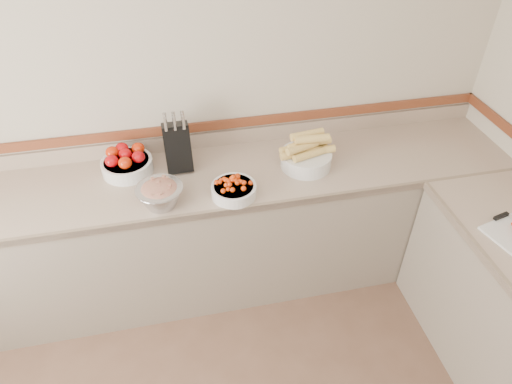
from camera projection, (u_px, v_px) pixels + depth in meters
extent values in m
plane|color=#BEB29D|center=(174.00, 91.00, 2.66)|extent=(4.00, 0.00, 4.00)
cube|color=tan|center=(186.00, 181.00, 2.68)|extent=(4.00, 0.65, 0.04)
cube|color=gray|center=(193.00, 236.00, 2.96)|extent=(4.00, 0.63, 0.86)
cube|color=#7C6853|center=(192.00, 217.00, 2.44)|extent=(4.00, 0.02, 0.04)
cube|color=tan|center=(181.00, 143.00, 2.87)|extent=(4.00, 0.02, 0.10)
cube|color=brown|center=(179.00, 129.00, 2.81)|extent=(4.00, 0.02, 0.06)
cube|color=black|center=(178.00, 147.00, 2.67)|extent=(0.16, 0.19, 0.30)
cylinder|color=silver|center=(166.00, 125.00, 2.52)|extent=(0.02, 0.04, 0.08)
cylinder|color=silver|center=(175.00, 124.00, 2.53)|extent=(0.02, 0.04, 0.08)
cylinder|color=silver|center=(183.00, 123.00, 2.54)|extent=(0.02, 0.04, 0.08)
cylinder|color=silver|center=(165.00, 122.00, 2.54)|extent=(0.02, 0.04, 0.08)
cylinder|color=silver|center=(174.00, 121.00, 2.55)|extent=(0.02, 0.04, 0.08)
cylinder|color=silver|center=(183.00, 120.00, 2.56)|extent=(0.02, 0.04, 0.08)
cylinder|color=silver|center=(165.00, 119.00, 2.57)|extent=(0.02, 0.04, 0.08)
cylinder|color=silver|center=(174.00, 118.00, 2.57)|extent=(0.02, 0.04, 0.08)
cylinder|color=silver|center=(182.00, 117.00, 2.58)|extent=(0.02, 0.04, 0.08)
cylinder|color=silver|center=(127.00, 166.00, 2.70)|extent=(0.30, 0.30, 0.08)
torus|color=silver|center=(126.00, 161.00, 2.67)|extent=(0.30, 0.30, 0.01)
cylinder|color=white|center=(126.00, 161.00, 2.67)|extent=(0.26, 0.26, 0.01)
ellipsoid|color=#B3070B|center=(112.00, 161.00, 2.61)|extent=(0.08, 0.08, 0.07)
ellipsoid|color=red|center=(125.00, 163.00, 2.59)|extent=(0.08, 0.08, 0.07)
ellipsoid|color=#B3070B|center=(138.00, 157.00, 2.64)|extent=(0.08, 0.08, 0.07)
ellipsoid|color=red|center=(112.00, 152.00, 2.68)|extent=(0.08, 0.08, 0.07)
ellipsoid|color=#B3070B|center=(125.00, 154.00, 2.66)|extent=(0.08, 0.08, 0.07)
ellipsoid|color=red|center=(138.00, 148.00, 2.71)|extent=(0.08, 0.08, 0.07)
ellipsoid|color=#B3070B|center=(122.00, 148.00, 2.71)|extent=(0.08, 0.08, 0.07)
cylinder|color=silver|center=(234.00, 190.00, 2.53)|extent=(0.25, 0.25, 0.07)
torus|color=silver|center=(234.00, 187.00, 2.51)|extent=(0.25, 0.25, 0.01)
cylinder|color=white|center=(234.00, 187.00, 2.51)|extent=(0.22, 0.22, 0.01)
sphere|color=red|center=(235.00, 179.00, 2.48)|extent=(0.03, 0.03, 0.03)
sphere|color=red|center=(230.00, 179.00, 2.48)|extent=(0.03, 0.03, 0.03)
sphere|color=red|center=(230.00, 177.00, 2.48)|extent=(0.03, 0.03, 0.03)
sphere|color=red|center=(234.00, 177.00, 2.48)|extent=(0.03, 0.03, 0.03)
sphere|color=red|center=(232.00, 179.00, 2.49)|extent=(0.03, 0.03, 0.03)
sphere|color=red|center=(234.00, 183.00, 2.47)|extent=(0.03, 0.03, 0.03)
sphere|color=red|center=(230.00, 179.00, 2.49)|extent=(0.03, 0.03, 0.03)
sphere|color=red|center=(221.00, 185.00, 2.47)|extent=(0.03, 0.03, 0.03)
sphere|color=red|center=(232.00, 178.00, 2.47)|extent=(0.03, 0.03, 0.03)
sphere|color=red|center=(249.00, 180.00, 2.51)|extent=(0.03, 0.03, 0.03)
sphere|color=red|center=(223.00, 178.00, 2.52)|extent=(0.03, 0.03, 0.03)
sphere|color=red|center=(234.00, 178.00, 2.47)|extent=(0.03, 0.03, 0.03)
sphere|color=red|center=(217.00, 182.00, 2.50)|extent=(0.03, 0.03, 0.03)
sphere|color=red|center=(242.00, 182.00, 2.48)|extent=(0.03, 0.03, 0.03)
sphere|color=red|center=(237.00, 175.00, 2.51)|extent=(0.03, 0.03, 0.03)
sphere|color=red|center=(245.00, 180.00, 2.50)|extent=(0.03, 0.03, 0.03)
sphere|color=red|center=(221.00, 180.00, 2.51)|extent=(0.03, 0.03, 0.03)
sphere|color=red|center=(240.00, 178.00, 2.49)|extent=(0.03, 0.03, 0.03)
sphere|color=red|center=(230.00, 176.00, 2.49)|extent=(0.03, 0.03, 0.03)
sphere|color=red|center=(225.00, 193.00, 2.43)|extent=(0.03, 0.03, 0.03)
sphere|color=red|center=(228.00, 189.00, 2.44)|extent=(0.03, 0.03, 0.03)
sphere|color=red|center=(233.00, 177.00, 2.51)|extent=(0.03, 0.03, 0.03)
sphere|color=red|center=(235.00, 178.00, 2.48)|extent=(0.03, 0.03, 0.03)
sphere|color=red|center=(236.00, 183.00, 2.47)|extent=(0.03, 0.03, 0.03)
sphere|color=red|center=(241.00, 182.00, 2.47)|extent=(0.03, 0.03, 0.03)
sphere|color=red|center=(233.00, 174.00, 2.53)|extent=(0.03, 0.03, 0.03)
sphere|color=red|center=(221.00, 180.00, 2.50)|extent=(0.03, 0.03, 0.03)
sphere|color=red|center=(223.00, 187.00, 2.46)|extent=(0.03, 0.03, 0.03)
sphere|color=red|center=(233.00, 190.00, 2.44)|extent=(0.03, 0.03, 0.03)
sphere|color=red|center=(232.00, 184.00, 2.46)|extent=(0.03, 0.03, 0.03)
sphere|color=red|center=(238.00, 186.00, 2.45)|extent=(0.03, 0.03, 0.03)
sphere|color=red|center=(229.00, 178.00, 2.48)|extent=(0.03, 0.03, 0.03)
sphere|color=red|center=(244.00, 188.00, 2.45)|extent=(0.03, 0.03, 0.03)
sphere|color=red|center=(236.00, 180.00, 2.48)|extent=(0.03, 0.03, 0.03)
sphere|color=red|center=(232.00, 180.00, 2.47)|extent=(0.03, 0.03, 0.03)
sphere|color=red|center=(231.00, 179.00, 2.47)|extent=(0.03, 0.03, 0.03)
cylinder|color=silver|center=(306.00, 159.00, 2.74)|extent=(0.30, 0.30, 0.09)
torus|color=silver|center=(306.00, 154.00, 2.71)|extent=(0.31, 0.31, 0.01)
cylinder|color=#D6AE59|center=(297.00, 153.00, 2.67)|extent=(0.21, 0.08, 0.05)
cylinder|color=#D6AE59|center=(309.00, 155.00, 2.66)|extent=(0.21, 0.10, 0.05)
cylinder|color=#D6AE59|center=(318.00, 150.00, 2.69)|extent=(0.20, 0.05, 0.05)
cylinder|color=#D6AE59|center=(296.00, 148.00, 2.72)|extent=(0.21, 0.09, 0.05)
cylinder|color=#D6AE59|center=(310.00, 145.00, 2.74)|extent=(0.21, 0.06, 0.05)
cylinder|color=#D6AE59|center=(304.00, 144.00, 2.66)|extent=(0.21, 0.09, 0.05)
cylinder|color=#D6AE59|center=(314.00, 142.00, 2.68)|extent=(0.20, 0.05, 0.05)
cylinder|color=#D6AE59|center=(307.00, 135.00, 2.66)|extent=(0.21, 0.07, 0.05)
cylinder|color=#D6AE59|center=(302.00, 147.00, 2.64)|extent=(0.21, 0.11, 0.05)
cylinder|color=#D6AE59|center=(312.00, 139.00, 2.63)|extent=(0.20, 0.05, 0.05)
cylinder|color=#B2B2BA|center=(160.00, 196.00, 2.45)|extent=(0.25, 0.25, 0.12)
torus|color=#B2B2BA|center=(159.00, 189.00, 2.41)|extent=(0.26, 0.26, 0.01)
ellipsoid|color=#A71347|center=(159.00, 190.00, 2.42)|extent=(0.21, 0.21, 0.07)
cube|color=#A71347|center=(167.00, 179.00, 2.46)|extent=(0.02, 0.02, 0.02)
cube|color=#91AB53|center=(148.00, 189.00, 2.40)|extent=(0.02, 0.02, 0.02)
cube|color=#A71347|center=(159.00, 186.00, 2.40)|extent=(0.02, 0.02, 0.02)
cube|color=#91AB53|center=(153.00, 191.00, 2.39)|extent=(0.02, 0.02, 0.02)
cube|color=#A71347|center=(164.00, 177.00, 2.46)|extent=(0.02, 0.02, 0.02)
cube|color=#91AB53|center=(157.00, 186.00, 2.41)|extent=(0.02, 0.02, 0.02)
cube|color=#A71347|center=(153.00, 195.00, 2.36)|extent=(0.02, 0.02, 0.02)
cube|color=#91AB53|center=(153.00, 179.00, 2.44)|extent=(0.02, 0.02, 0.02)
cube|color=#A71347|center=(161.00, 194.00, 2.36)|extent=(0.02, 0.02, 0.02)
cube|color=#91AB53|center=(158.00, 188.00, 2.39)|extent=(0.02, 0.02, 0.02)
cube|color=#A71347|center=(169.00, 189.00, 2.39)|extent=(0.02, 0.02, 0.02)
cube|color=#91AB53|center=(153.00, 181.00, 2.44)|extent=(0.02, 0.02, 0.02)
cube|color=#A71347|center=(170.00, 186.00, 2.40)|extent=(0.02, 0.02, 0.02)
cube|color=#91AB53|center=(158.00, 182.00, 2.42)|extent=(0.02, 0.02, 0.02)
cube|color=black|center=(501.00, 216.00, 2.38)|extent=(0.10, 0.04, 0.02)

